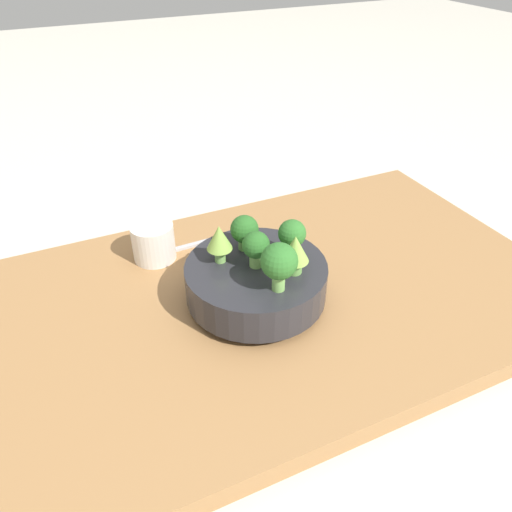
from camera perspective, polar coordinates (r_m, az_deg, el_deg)
ground_plane at (r=0.94m, az=0.37°, el=-6.23°), size 6.00×6.00×0.00m
table at (r=0.93m, az=0.37°, el=-5.32°), size 1.13×0.64×0.04m
bowl at (r=0.88m, az=0.00°, el=-2.87°), size 0.25×0.25×0.08m
romanesco_piece_near at (r=0.84m, az=-4.22°, el=1.93°), size 0.04×0.04×0.07m
broccoli_floret_left at (r=0.85m, az=4.13°, el=2.25°), size 0.05×0.05×0.08m
broccoli_floret_center at (r=0.83m, az=-0.00°, el=1.08°), size 0.05×0.05×0.07m
broccoli_floret_back at (r=0.77m, az=2.66°, el=-0.75°), size 0.06×0.06×0.09m
broccoli_floret_front at (r=0.88m, az=-1.32°, el=2.94°), size 0.05×0.05×0.07m
romanesco_piece_far at (r=0.82m, az=4.48°, el=0.58°), size 0.05×0.05×0.07m
cup at (r=1.01m, az=-11.64°, el=1.59°), size 0.08×0.08×0.08m
fork at (r=1.05m, az=-7.26°, el=1.25°), size 0.16×0.02×0.01m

